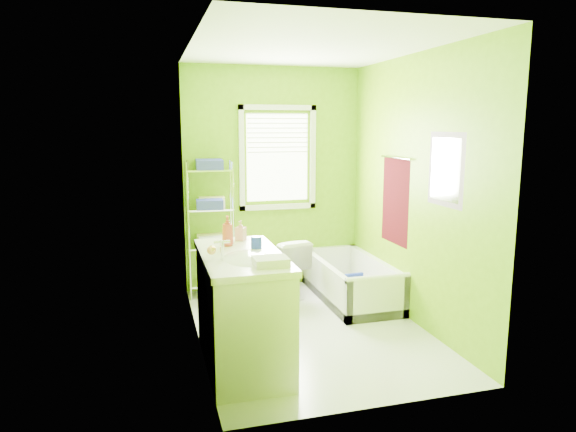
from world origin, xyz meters
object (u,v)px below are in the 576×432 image
object	(u,v)px
bathtub	(351,286)
wire_shelf_unit	(212,214)
toilet	(285,266)
vanity	(243,306)

from	to	relation	value
bathtub	wire_shelf_unit	size ratio (longest dim) A/B	0.94
toilet	wire_shelf_unit	bearing A→B (deg)	-26.58
bathtub	vanity	world-z (taller)	vanity
bathtub	toilet	bearing A→B (deg)	153.25
bathtub	wire_shelf_unit	bearing A→B (deg)	158.88
toilet	vanity	xyz separation A→B (m)	(-0.78, -1.58, 0.15)
vanity	wire_shelf_unit	bearing A→B (deg)	90.34
bathtub	wire_shelf_unit	distance (m)	1.76
bathtub	vanity	size ratio (longest dim) A/B	1.19
bathtub	toilet	distance (m)	0.78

